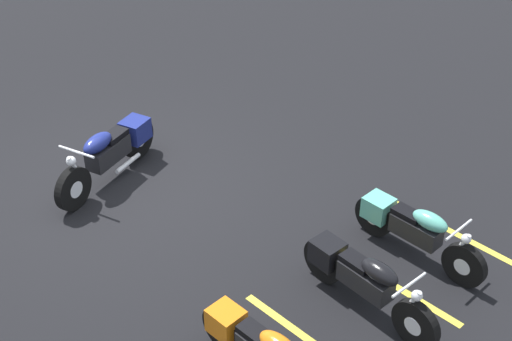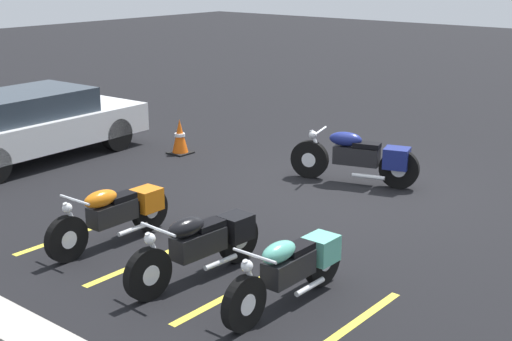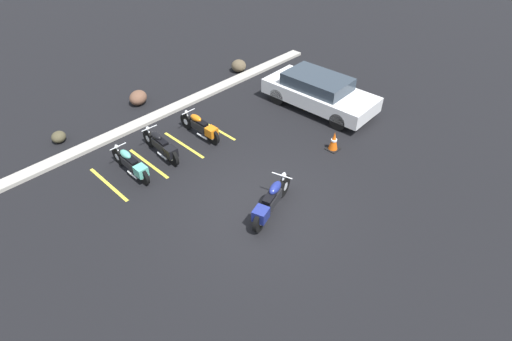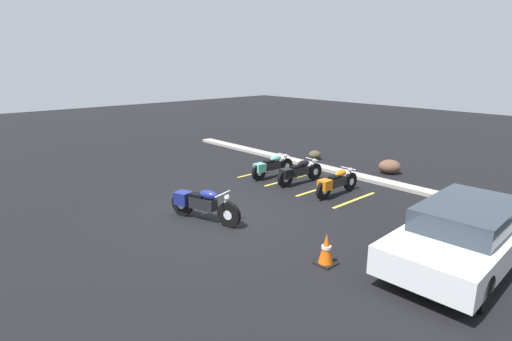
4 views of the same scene
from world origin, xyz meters
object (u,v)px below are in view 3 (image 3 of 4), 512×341
parked_bike_2 (201,127)px  traffic_cone (334,141)px  parked_bike_1 (161,146)px  parked_bike_0 (131,164)px  car_white (319,92)px  landscape_rock_1 (239,66)px  motorcycle_navy_featured (271,201)px  landscape_rock_2 (59,137)px  landscape_rock_0 (138,98)px

parked_bike_2 → traffic_cone: size_ratio=2.93×
parked_bike_1 → traffic_cone: (4.18, -3.77, -0.10)m
parked_bike_0 → car_white: 7.41m
parked_bike_0 → traffic_cone: size_ratio=2.91×
parked_bike_2 → landscape_rock_1: parked_bike_2 is taller
motorcycle_navy_featured → traffic_cone: motorcycle_navy_featured is taller
motorcycle_navy_featured → landscape_rock_1: 9.07m
motorcycle_navy_featured → landscape_rock_2: size_ratio=4.08×
motorcycle_navy_featured → parked_bike_1: size_ratio=1.05×
motorcycle_navy_featured → landscape_rock_0: bearing=66.6°
parked_bike_0 → landscape_rock_1: parked_bike_0 is taller
parked_bike_2 → car_white: bearing=-111.1°
motorcycle_navy_featured → parked_bike_2: (1.10, 4.25, -0.04)m
landscape_rock_1 → landscape_rock_2: size_ratio=1.26×
car_white → landscape_rock_2: (-8.00, 4.95, -0.49)m
parked_bike_1 → motorcycle_navy_featured: bearing=-170.0°
parked_bike_0 → parked_bike_1: parked_bike_1 is taller
motorcycle_navy_featured → traffic_cone: (3.68, 0.53, -0.14)m
parked_bike_2 → traffic_cone: bearing=-145.9°
parked_bike_1 → landscape_rock_1: 6.75m
traffic_cone → landscape_rock_0: bearing=110.9°
car_white → parked_bike_2: bearing=-113.0°
parked_bike_1 → parked_bike_2: (1.60, -0.05, -0.01)m
parked_bike_0 → car_white: size_ratio=0.45×
motorcycle_navy_featured → traffic_cone: 3.72m
landscape_rock_2 → traffic_cone: traffic_cone is taller
motorcycle_navy_featured → landscape_rock_1: motorcycle_navy_featured is taller
parked_bike_2 → car_white: size_ratio=0.45×
parked_bike_1 → parked_bike_2: bearing=-88.4°
parked_bike_0 → landscape_rock_2: 3.46m
motorcycle_navy_featured → landscape_rock_0: size_ratio=2.66×
parked_bike_0 → landscape_rock_1: bearing=-67.9°
motorcycle_navy_featured → car_white: 6.12m
landscape_rock_1 → parked_bike_2: bearing=-148.0°
car_white → traffic_cone: 2.80m
car_white → landscape_rock_1: (0.11, 4.50, -0.41)m
motorcycle_navy_featured → car_white: (5.54, 2.59, 0.22)m
parked_bike_2 → parked_bike_1: bearing=87.5°
motorcycle_navy_featured → parked_bike_0: size_ratio=1.08×
parked_bike_1 → car_white: (6.03, -1.71, 0.26)m
parked_bike_0 → landscape_rock_0: bearing=-34.9°
traffic_cone → motorcycle_navy_featured: bearing=-171.8°
parked_bike_1 → landscape_rock_1: parked_bike_1 is taller
car_white → parked_bike_0: bearing=-104.8°
landscape_rock_2 → traffic_cone: size_ratio=0.77×
parked_bike_0 → parked_bike_2: bearing=-88.0°
traffic_cone → parked_bike_2: bearing=124.7°
landscape_rock_1 → traffic_cone: traffic_cone is taller
parked_bike_2 → traffic_cone: (2.58, -3.72, -0.10)m
landscape_rock_0 → landscape_rock_1: bearing=-8.8°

